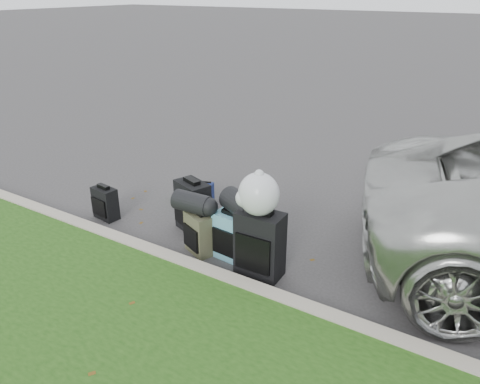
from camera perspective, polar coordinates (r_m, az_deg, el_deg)
The scene contains 12 objects.
ground at distance 6.15m, azimuth -0.21°, elevation -5.53°, with size 120.00×120.00×0.00m, color #383535.
curb at distance 5.41m, azimuth -5.96°, elevation -9.21°, with size 120.00×0.18×0.15m, color #9E937F.
suitcase_small_black at distance 6.81m, azimuth -16.09°, elevation -1.32°, with size 0.36×0.20×0.46m, color black.
suitcase_large_black_left at distance 6.22m, azimuth -5.77°, elevation -1.76°, with size 0.48×0.29×0.68m, color black.
suitcase_olive at distance 5.73m, azimuth -4.89°, elevation -5.01°, with size 0.38×0.24×0.52m, color #393926.
suitcase_teal at distance 5.58m, azimuth -1.08°, elevation -5.42°, with size 0.41×0.24×0.58m, color teal.
suitcase_large_black_right at distance 5.23m, azimuth 2.44°, elevation -6.38°, with size 0.51×0.31×0.77m, color black.
tote_green at distance 7.16m, azimuth -6.54°, elevation 0.04°, with size 0.26×0.21×0.29m, color #1A7824.
tote_navy at distance 7.04m, azimuth -4.54°, elevation -0.22°, with size 0.29×0.23×0.31m, color navy.
duffel_left at distance 5.61m, azimuth -5.84°, elevation -1.30°, with size 0.25×0.25×0.46m, color black.
duffel_right at distance 5.35m, azimuth 0.02°, elevation -1.54°, with size 0.28×0.28×0.50m, color black.
trash_bag at distance 4.95m, azimuth 2.30°, elevation -0.27°, with size 0.45×0.45×0.45m, color silver.
Camera 1 is at (2.87, -4.52, 3.02)m, focal length 35.00 mm.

